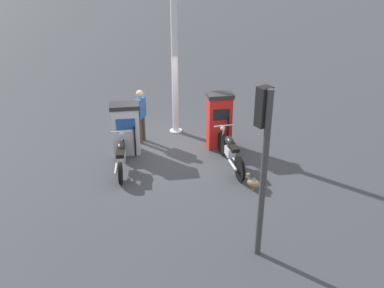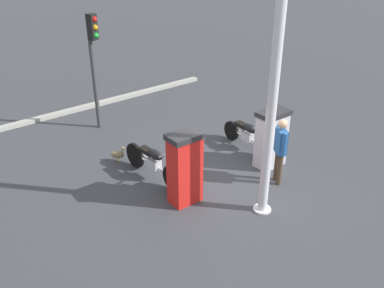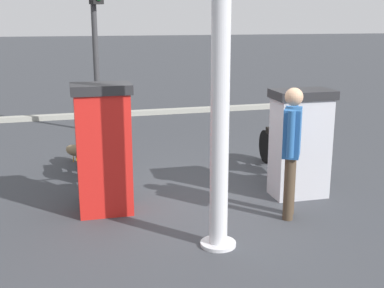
{
  "view_description": "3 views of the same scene",
  "coord_description": "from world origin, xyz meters",
  "views": [
    {
      "loc": [
        11.24,
        -1.14,
        5.75
      ],
      "look_at": [
        1.5,
        0.31,
        0.94
      ],
      "focal_mm": 40.27,
      "sensor_mm": 36.0,
      "label": 1
    },
    {
      "loc": [
        -6.44,
        5.92,
        5.46
      ],
      "look_at": [
        0.66,
        0.58,
        0.89
      ],
      "focal_mm": 38.88,
      "sensor_mm": 36.0,
      "label": 2
    },
    {
      "loc": [
        -6.4,
        1.72,
        2.5
      ],
      "look_at": [
        0.79,
        -0.02,
        0.62
      ],
      "focal_mm": 47.33,
      "sensor_mm": 36.0,
      "label": 3
    }
  ],
  "objects": [
    {
      "name": "ground_plane",
      "position": [
        0.0,
        0.0,
        0.0
      ],
      "size": [
        120.0,
        120.0,
        0.0
      ],
      "primitive_type": "plane",
      "color": "#383A3F"
    },
    {
      "name": "fuel_pump_near",
      "position": [
        -0.11,
        -1.36,
        0.77
      ],
      "size": [
        0.56,
        0.83,
        1.52
      ],
      "color": "silver",
      "rests_on": "ground"
    },
    {
      "name": "fuel_pump_far",
      "position": [
        -0.11,
        1.36,
        0.86
      ],
      "size": [
        0.55,
        0.75,
        1.69
      ],
      "color": "red",
      "rests_on": "ground"
    },
    {
      "name": "motorcycle_near_pump",
      "position": [
        0.89,
        -1.51,
        0.43
      ],
      "size": [
        1.9,
        0.56,
        0.92
      ],
      "color": "black",
      "rests_on": "ground"
    },
    {
      "name": "motorcycle_far_pump",
      "position": [
        1.11,
        1.41,
        0.46
      ],
      "size": [
        2.17,
        0.56,
        0.97
      ],
      "color": "black",
      "rests_on": "ground"
    },
    {
      "name": "attendant_person",
      "position": [
        -0.81,
        -0.9,
        0.95
      ],
      "size": [
        0.54,
        0.35,
        1.66
      ],
      "color": "#473828",
      "rests_on": "ground"
    },
    {
      "name": "wandering_duck",
      "position": [
        2.42,
        1.71,
        0.21
      ],
      "size": [
        0.38,
        0.38,
        0.45
      ],
      "color": "#847051",
      "rests_on": "ground"
    },
    {
      "name": "roadside_traffic_light",
      "position": [
        4.64,
        1.12,
        2.37
      ],
      "size": [
        0.4,
        0.3,
        3.44
      ],
      "color": "#38383A",
      "rests_on": "ground"
    },
    {
      "name": "canopy_support_pole",
      "position": [
        -1.41,
        0.21,
        2.28
      ],
      "size": [
        0.4,
        0.4,
        4.72
      ],
      "color": "silver",
      "rests_on": "ground"
    },
    {
      "name": "road_edge_kerb",
      "position": [
        6.42,
        0.0,
        0.06
      ],
      "size": [
        0.51,
        8.05,
        0.12
      ],
      "color": "#9E9E93",
      "rests_on": "ground"
    }
  ]
}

